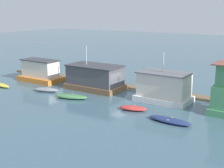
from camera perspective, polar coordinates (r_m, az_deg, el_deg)
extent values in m
plane|color=#426070|center=(38.26, 0.83, -1.75)|extent=(200.00, 200.00, 0.00)
cube|color=brown|center=(40.96, 3.32, -0.53)|extent=(42.40, 1.62, 0.30)
cube|color=orange|center=(46.03, -12.89, 0.95)|extent=(6.31, 3.43, 0.69)
cube|color=silver|center=(45.74, -12.98, 2.78)|extent=(5.26, 2.38, 2.30)
cube|color=#38383D|center=(45.54, -13.06, 4.27)|extent=(5.56, 2.68, 0.12)
cube|color=brown|center=(40.34, -3.12, -0.47)|extent=(7.30, 4.12, 0.69)
cube|color=#4C4C51|center=(40.00, -3.14, 1.64)|extent=(6.76, 3.59, 2.35)
cube|color=#38383D|center=(39.77, -3.17, 3.38)|extent=(7.06, 3.89, 0.12)
cylinder|color=#B2B2B7|center=(40.38, -4.73, 5.28)|extent=(0.12, 0.12, 2.34)
cube|color=white|center=(35.53, 9.39, -2.61)|extent=(6.03, 3.74, 0.61)
cube|color=silver|center=(35.13, 9.49, -0.10)|extent=(5.40, 3.12, 2.59)
cube|color=slate|center=(34.84, 9.58, 2.06)|extent=(5.70, 3.42, 0.12)
cylinder|color=#B2B2B7|center=(34.71, 9.38, 3.97)|extent=(0.12, 0.12, 2.20)
ellipsoid|color=yellow|center=(44.44, -19.75, -0.15)|extent=(4.12, 1.53, 0.38)
cube|color=#997F60|center=(44.41, -19.77, 0.02)|extent=(0.27, 0.88, 0.08)
ellipsoid|color=gray|center=(39.92, -11.96, -1.03)|extent=(3.46, 2.07, 0.50)
cube|color=#997F60|center=(39.88, -11.97, -0.78)|extent=(0.44, 0.87, 0.08)
ellipsoid|color=#47844C|center=(36.41, -7.50, -2.26)|extent=(4.25, 2.45, 0.48)
cube|color=#997F60|center=(36.36, -7.51, -2.01)|extent=(0.47, 1.20, 0.08)
ellipsoid|color=red|center=(31.99, 3.90, -4.43)|extent=(3.05, 1.96, 0.44)
cube|color=#997F60|center=(31.94, 3.91, -4.16)|extent=(0.43, 1.09, 0.08)
ellipsoid|color=navy|center=(29.02, 10.54, -6.56)|extent=(4.26, 1.54, 0.40)
cube|color=#997F60|center=(28.97, 10.55, -6.30)|extent=(0.23, 1.08, 0.08)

